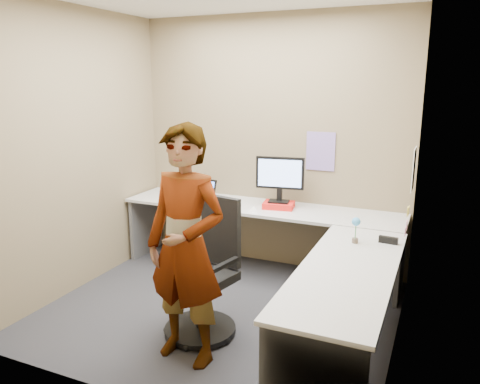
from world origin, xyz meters
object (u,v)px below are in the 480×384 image
at_px(monitor, 280,176).
at_px(office_chair, 205,280).
at_px(person, 186,246).
at_px(desk, 280,242).

distance_m(monitor, office_chair, 1.50).
bearing_deg(monitor, person, -102.25).
distance_m(office_chair, person, 0.57).
relative_size(monitor, person, 0.28).
bearing_deg(person, desk, 79.20).
bearing_deg(monitor, office_chair, -105.73).
distance_m(desk, office_chair, 0.85).
height_order(office_chair, person, person).
distance_m(desk, person, 1.20).
distance_m(monitor, person, 1.75).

